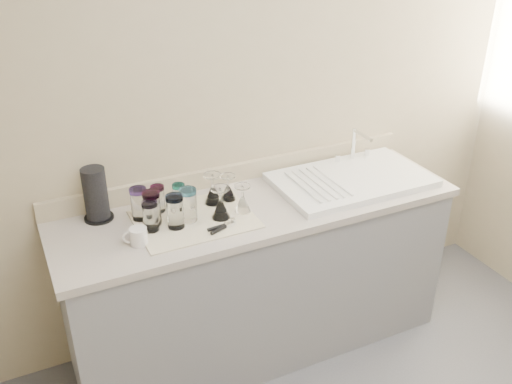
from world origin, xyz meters
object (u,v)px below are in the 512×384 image
tumbler_purple (179,196)px  paper_towel_roll (96,195)px  can_opener (222,227)px  sink_unit (351,179)px  tumbler_teal (139,203)px  tumbler_cyan (158,198)px  tumbler_extra (152,208)px  goblet_back_left (213,193)px  goblet_front_right (243,203)px  tumbler_blue (175,211)px  goblet_back_right (228,191)px  tumbler_lavender (188,205)px  goblet_front_left (221,208)px  tumbler_magenta (151,216)px  white_mug (138,236)px

tumbler_purple → paper_towel_roll: paper_towel_roll is taller
can_opener → paper_towel_roll: bearing=144.5°
sink_unit → tumbler_teal: size_ratio=5.16×
tumbler_cyan → tumbler_extra: size_ratio=0.82×
tumbler_cyan → goblet_back_left: 0.27m
goblet_front_right → can_opener: (-0.15, -0.11, -0.04)m
tumbler_blue → goblet_back_right: (0.32, 0.14, -0.04)m
tumbler_lavender → paper_towel_roll: bearing=151.0°
tumbler_extra → tumbler_lavender: bearing=-15.0°
tumbler_cyan → goblet_front_left: goblet_front_left is taller
sink_unit → tumbler_blue: bearing=-177.2°
tumbler_extra → can_opener: bearing=-33.8°
tumbler_magenta → tumbler_lavender: tumbler_lavender is taller
goblet_front_right → tumbler_lavender: bearing=173.2°
tumbler_magenta → goblet_back_right: size_ratio=1.10×
white_mug → tumbler_teal: bearing=72.3°
goblet_back_right → tumbler_blue: bearing=-156.1°
tumbler_cyan → tumbler_lavender: tumbler_lavender is taller
tumbler_purple → paper_towel_roll: 0.39m
goblet_back_right → can_opener: 0.29m
can_opener → goblet_back_left: bearing=77.7°
goblet_back_left → goblet_back_right: goblet_back_left is taller
tumbler_purple → goblet_back_left: (0.17, -0.03, -0.01)m
tumbler_purple → goblet_back_right: 0.25m
tumbler_blue → goblet_back_left: 0.28m
goblet_back_left → paper_towel_roll: bearing=169.4°
tumbler_extra → can_opener: size_ratio=1.14×
goblet_front_right → tumbler_purple: bearing=147.4°
tumbler_magenta → can_opener: tumbler_magenta is taller
sink_unit → tumbler_purple: sink_unit is taller
tumbler_cyan → paper_towel_roll: paper_towel_roll is taller
goblet_back_left → goblet_front_left: 0.15m
goblet_front_left → paper_towel_roll: 0.59m
goblet_front_right → goblet_back_right: bearing=96.0°
tumbler_lavender → tumbler_blue: bearing=-156.0°
tumbler_teal → tumbler_extra: tumbler_extra is taller
tumbler_cyan → goblet_front_left: (0.25, -0.19, -0.01)m
tumbler_magenta → tumbler_lavender: (0.19, 0.01, 0.01)m
sink_unit → goblet_back_right: size_ratio=6.15×
sink_unit → goblet_front_left: (-0.78, -0.06, 0.04)m
goblet_back_right → white_mug: bearing=-158.8°
goblet_front_left → white_mug: size_ratio=1.36×
tumbler_magenta → paper_towel_roll: bearing=131.3°
tumbler_cyan → goblet_back_right: size_ratio=1.01×
tumbler_teal → can_opener: tumbler_teal is taller
goblet_front_left → can_opener: size_ratio=1.12×
sink_unit → goblet_front_right: sink_unit is taller
tumbler_cyan → can_opener: size_ratio=0.94×
tumbler_blue → white_mug: tumbler_blue is taller
paper_towel_roll → tumbler_teal: bearing=-28.5°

